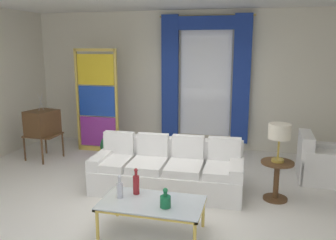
% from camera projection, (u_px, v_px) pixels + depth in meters
% --- Properties ---
extents(ground_plane, '(16.00, 16.00, 0.00)m').
position_uv_depth(ground_plane, '(150.00, 201.00, 5.27)').
color(ground_plane, white).
extents(wall_rear, '(8.00, 0.12, 3.00)m').
position_uv_depth(wall_rear, '(190.00, 80.00, 7.85)').
color(wall_rear, silver).
rests_on(wall_rear, ground).
extents(curtained_window, '(2.00, 0.17, 2.70)m').
position_uv_depth(curtained_window, '(205.00, 70.00, 7.56)').
color(curtained_window, white).
rests_on(curtained_window, ground).
extents(couch_white_long, '(2.37, 1.01, 0.86)m').
position_uv_depth(couch_white_long, '(168.00, 171.00, 5.64)').
color(couch_white_long, white).
rests_on(couch_white_long, ground).
extents(coffee_table, '(1.25, 0.69, 0.41)m').
position_uv_depth(coffee_table, '(152.00, 204.00, 4.31)').
color(coffee_table, silver).
rests_on(coffee_table, ground).
extents(bottle_blue_decanter, '(0.08, 0.08, 0.34)m').
position_uv_depth(bottle_blue_decanter, '(136.00, 184.00, 4.50)').
color(bottle_blue_decanter, maroon).
rests_on(bottle_blue_decanter, coffee_table).
extents(bottle_crystal_tall, '(0.13, 0.13, 0.24)m').
position_uv_depth(bottle_crystal_tall, '(165.00, 201.00, 4.14)').
color(bottle_crystal_tall, '#196B3D').
rests_on(bottle_crystal_tall, coffee_table).
extents(bottle_amber_squat, '(0.08, 0.08, 0.29)m').
position_uv_depth(bottle_amber_squat, '(120.00, 189.00, 4.40)').
color(bottle_amber_squat, silver).
rests_on(bottle_amber_squat, coffee_table).
extents(vintage_tv, '(0.63, 0.69, 1.35)m').
position_uv_depth(vintage_tv, '(42.00, 124.00, 7.08)').
color(vintage_tv, brown).
rests_on(vintage_tv, ground).
extents(armchair_white, '(0.84, 0.84, 0.80)m').
position_uv_depth(armchair_white, '(320.00, 164.00, 6.04)').
color(armchair_white, white).
rests_on(armchair_white, ground).
extents(stained_glass_divider, '(0.95, 0.05, 2.20)m').
position_uv_depth(stained_glass_divider, '(97.00, 103.00, 7.53)').
color(stained_glass_divider, gold).
rests_on(stained_glass_divider, ground).
extents(peacock_figurine, '(0.44, 0.60, 0.50)m').
position_uv_depth(peacock_figurine, '(108.00, 146.00, 7.32)').
color(peacock_figurine, beige).
rests_on(peacock_figurine, ground).
extents(round_side_table, '(0.48, 0.48, 0.59)m').
position_uv_depth(round_side_table, '(277.00, 177.00, 5.25)').
color(round_side_table, brown).
rests_on(round_side_table, ground).
extents(table_lamp_brass, '(0.32, 0.32, 0.57)m').
position_uv_depth(table_lamp_brass, '(280.00, 133.00, 5.11)').
color(table_lamp_brass, '#B29338').
rests_on(table_lamp_brass, round_side_table).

